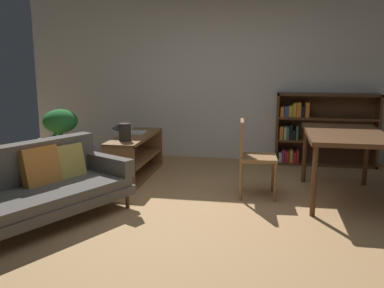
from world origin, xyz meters
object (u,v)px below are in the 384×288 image
fabric_couch (28,187)px  media_console (135,156)px  potted_floor_plant (61,134)px  dining_chair_near (252,153)px  open_laptop (131,131)px  dining_table (345,139)px  bookshelf (319,129)px  desk_speaker (125,132)px

fabric_couch → media_console: bearing=74.7°
potted_floor_plant → dining_chair_near: 2.68m
media_console → open_laptop: size_ratio=2.96×
open_laptop → dining_table: 2.88m
fabric_couch → bookshelf: bearing=44.7°
fabric_couch → dining_chair_near: (2.14, 1.29, 0.14)m
dining_chair_near → potted_floor_plant: bearing=171.5°
dining_chair_near → bookshelf: 2.01m
open_laptop → fabric_couch: bearing=-101.1°
dining_table → bookshelf: bearing=93.3°
potted_floor_plant → dining_chair_near: size_ratio=1.03×
fabric_couch → media_console: 1.92m
fabric_couch → bookshelf: (3.09, 3.06, 0.18)m
desk_speaker → bookshelf: bookshelf is taller
fabric_couch → desk_speaker: bearing=70.6°
open_laptop → dining_table: size_ratio=0.34×
open_laptop → dining_chair_near: size_ratio=0.51×
open_laptop → bookshelf: bookshelf is taller
media_console → desk_speaker: bearing=-89.4°
media_console → desk_speaker: 0.58m
desk_speaker → dining_chair_near: dining_chair_near is taller
dining_table → dining_chair_near: size_ratio=1.49×
fabric_couch → dining_table: dining_table is taller
bookshelf → potted_floor_plant: bearing=-159.1°
fabric_couch → desk_speaker: size_ratio=9.36×
dining_table → media_console: bearing=169.6°
media_console → potted_floor_plant: 1.07m
bookshelf → dining_table: bearing=-86.7°
fabric_couch → potted_floor_plant: size_ratio=2.24×
potted_floor_plant → bookshelf: size_ratio=0.62×
open_laptop → bookshelf: size_ratio=0.31×
media_console → potted_floor_plant: size_ratio=1.45×
open_laptop → desk_speaker: bearing=-79.2°
fabric_couch → bookshelf: size_ratio=1.40×
potted_floor_plant → desk_speaker: bearing=-13.3°
open_laptop → dining_chair_near: 1.89m
fabric_couch → dining_table: bearing=23.0°
potted_floor_plant → dining_chair_near: potted_floor_plant is taller
fabric_couch → bookshelf: bookshelf is taller
media_console → dining_chair_near: bearing=-19.0°
fabric_couch → open_laptop: bearing=78.9°
potted_floor_plant → bookshelf: (3.60, 1.38, -0.05)m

